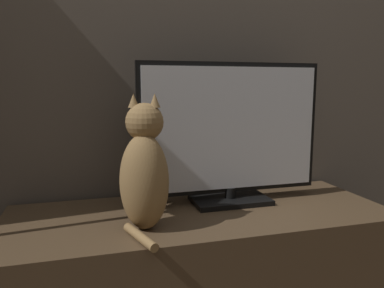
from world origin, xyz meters
The scene contains 3 objects.
tv_stand centered at (0.00, 0.91, 0.21)m, with size 1.43×0.55×0.43m.
tv centered at (0.15, 0.98, 0.70)m, with size 0.74×0.18×0.56m.
cat centered at (-0.23, 0.80, 0.62)m, with size 0.20×0.30×0.44m.
Camera 1 is at (-0.40, -0.39, 0.90)m, focal length 35.00 mm.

